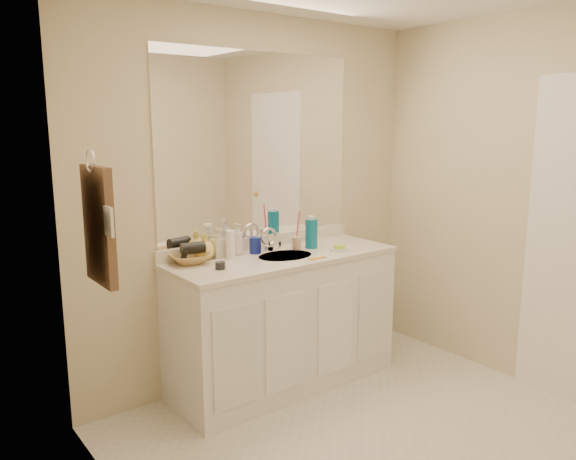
% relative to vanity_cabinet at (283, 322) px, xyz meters
% --- Properties ---
extents(floor, '(2.60, 2.60, 0.00)m').
position_rel_vanity_cabinet_xyz_m(floor, '(0.00, -1.02, -0.42)').
color(floor, silver).
rests_on(floor, ground).
extents(wall_back, '(2.60, 0.02, 2.40)m').
position_rel_vanity_cabinet_xyz_m(wall_back, '(0.00, 0.28, 0.77)').
color(wall_back, beige).
rests_on(wall_back, floor).
extents(wall_left, '(0.02, 2.60, 2.40)m').
position_rel_vanity_cabinet_xyz_m(wall_left, '(-1.30, -1.02, 0.77)').
color(wall_left, beige).
rests_on(wall_left, floor).
extents(wall_right, '(0.02, 2.60, 2.40)m').
position_rel_vanity_cabinet_xyz_m(wall_right, '(1.30, -1.02, 0.77)').
color(wall_right, beige).
rests_on(wall_right, floor).
extents(vanity_cabinet, '(1.50, 0.55, 0.85)m').
position_rel_vanity_cabinet_xyz_m(vanity_cabinet, '(0.00, 0.00, 0.00)').
color(vanity_cabinet, white).
rests_on(vanity_cabinet, floor).
extents(countertop, '(1.52, 0.57, 0.03)m').
position_rel_vanity_cabinet_xyz_m(countertop, '(0.00, 0.00, 0.44)').
color(countertop, silver).
rests_on(countertop, vanity_cabinet).
extents(backsplash, '(1.52, 0.03, 0.08)m').
position_rel_vanity_cabinet_xyz_m(backsplash, '(0.00, 0.26, 0.50)').
color(backsplash, white).
rests_on(backsplash, countertop).
extents(sink_basin, '(0.37, 0.37, 0.02)m').
position_rel_vanity_cabinet_xyz_m(sink_basin, '(0.00, -0.02, 0.44)').
color(sink_basin, beige).
rests_on(sink_basin, countertop).
extents(faucet, '(0.02, 0.02, 0.11)m').
position_rel_vanity_cabinet_xyz_m(faucet, '(0.00, 0.16, 0.51)').
color(faucet, silver).
rests_on(faucet, countertop).
extents(mirror, '(1.48, 0.01, 1.20)m').
position_rel_vanity_cabinet_xyz_m(mirror, '(0.00, 0.27, 1.14)').
color(mirror, white).
rests_on(mirror, wall_back).
extents(blue_mug, '(0.10, 0.10, 0.11)m').
position_rel_vanity_cabinet_xyz_m(blue_mug, '(-0.12, 0.15, 0.51)').
color(blue_mug, navy).
rests_on(blue_mug, countertop).
extents(tan_cup, '(0.08, 0.08, 0.09)m').
position_rel_vanity_cabinet_xyz_m(tan_cup, '(0.17, 0.07, 0.50)').
color(tan_cup, beige).
rests_on(tan_cup, countertop).
extents(toothbrush, '(0.01, 0.04, 0.21)m').
position_rel_vanity_cabinet_xyz_m(toothbrush, '(0.18, 0.07, 0.60)').
color(toothbrush, '#EB3D61').
rests_on(toothbrush, tan_cup).
extents(mouthwash_bottle, '(0.11, 0.11, 0.20)m').
position_rel_vanity_cabinet_xyz_m(mouthwash_bottle, '(0.27, 0.05, 0.55)').
color(mouthwash_bottle, '#0C6B91').
rests_on(mouthwash_bottle, countertop).
extents(soap_dish, '(0.11, 0.09, 0.01)m').
position_rel_vanity_cabinet_xyz_m(soap_dish, '(0.37, -0.13, 0.46)').
color(soap_dish, silver).
rests_on(soap_dish, countertop).
extents(green_soap, '(0.08, 0.07, 0.02)m').
position_rel_vanity_cabinet_xyz_m(green_soap, '(0.37, -0.13, 0.48)').
color(green_soap, '#B8E738').
rests_on(green_soap, soap_dish).
extents(orange_comb, '(0.13, 0.03, 0.01)m').
position_rel_vanity_cabinet_xyz_m(orange_comb, '(0.11, -0.21, 0.46)').
color(orange_comb, orange).
rests_on(orange_comb, countertop).
extents(dark_jar, '(0.07, 0.07, 0.04)m').
position_rel_vanity_cabinet_xyz_m(dark_jar, '(-0.50, -0.06, 0.48)').
color(dark_jar, black).
rests_on(dark_jar, countertop).
extents(extra_white_bottle, '(0.06, 0.06, 0.18)m').
position_rel_vanity_cabinet_xyz_m(extra_white_bottle, '(-0.32, 0.12, 0.54)').
color(extra_white_bottle, white).
rests_on(extra_white_bottle, countertop).
extents(soap_bottle_white, '(0.08, 0.08, 0.20)m').
position_rel_vanity_cabinet_xyz_m(soap_bottle_white, '(-0.23, 0.19, 0.56)').
color(soap_bottle_white, silver).
rests_on(soap_bottle_white, countertop).
extents(soap_bottle_cream, '(0.09, 0.09, 0.18)m').
position_rel_vanity_cabinet_xyz_m(soap_bottle_cream, '(-0.36, 0.21, 0.55)').
color(soap_bottle_cream, beige).
rests_on(soap_bottle_cream, countertop).
extents(soap_bottle_yellow, '(0.16, 0.16, 0.16)m').
position_rel_vanity_cabinet_xyz_m(soap_bottle_yellow, '(-0.45, 0.21, 0.53)').
color(soap_bottle_yellow, '#F0D35D').
rests_on(soap_bottle_yellow, countertop).
extents(wicker_basket, '(0.28, 0.28, 0.06)m').
position_rel_vanity_cabinet_xyz_m(wicker_basket, '(-0.57, 0.17, 0.48)').
color(wicker_basket, '#B18947').
rests_on(wicker_basket, countertop).
extents(hair_dryer, '(0.15, 0.09, 0.07)m').
position_rel_vanity_cabinet_xyz_m(hair_dryer, '(-0.55, 0.17, 0.54)').
color(hair_dryer, black).
rests_on(hair_dryer, wicker_basket).
extents(towel_ring, '(0.01, 0.11, 0.11)m').
position_rel_vanity_cabinet_xyz_m(towel_ring, '(-1.27, -0.25, 1.12)').
color(towel_ring, silver).
rests_on(towel_ring, wall_left).
extents(hand_towel, '(0.04, 0.32, 0.55)m').
position_rel_vanity_cabinet_xyz_m(hand_towel, '(-1.25, -0.25, 0.82)').
color(hand_towel, '#412F23').
rests_on(hand_towel, towel_ring).
extents(switch_plate, '(0.01, 0.08, 0.13)m').
position_rel_vanity_cabinet_xyz_m(switch_plate, '(-1.27, -0.45, 0.88)').
color(switch_plate, silver).
rests_on(switch_plate, wall_left).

